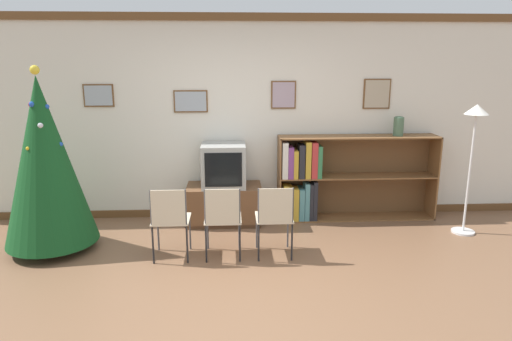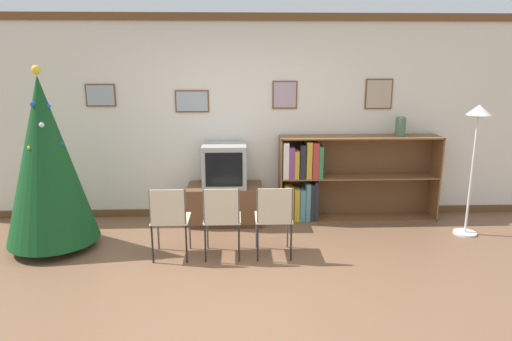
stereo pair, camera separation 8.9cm
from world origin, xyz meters
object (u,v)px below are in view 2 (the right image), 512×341
object	(u,v)px
folding_chair_left	(170,218)
bookshelf	(328,179)
vase	(400,126)
television	(225,165)
standing_lamp	(476,136)
tv_console	(225,204)
folding_chair_center	(222,217)
folding_chair_right	(274,217)
christmas_tree	(46,161)

from	to	relation	value
folding_chair_left	bookshelf	distance (m)	2.30
vase	television	bearing A→B (deg)	-177.79
vase	standing_lamp	distance (m)	0.93
television	standing_lamp	bearing A→B (deg)	-10.02
tv_console	standing_lamp	xyz separation A→B (m)	(3.01, -0.53, 0.98)
bookshelf	folding_chair_center	bearing A→B (deg)	-138.51
folding_chair_left	standing_lamp	world-z (taller)	standing_lamp
folding_chair_left	folding_chair_right	size ratio (longest dim) A/B	1.00
folding_chair_center	tv_console	bearing A→B (deg)	90.00
tv_console	television	size ratio (longest dim) A/B	1.73
folding_chair_center	folding_chair_right	distance (m)	0.56
tv_console	folding_chair_right	xyz separation A→B (m)	(0.56, -1.13, 0.22)
tv_console	folding_chair_center	world-z (taller)	folding_chair_center
christmas_tree	television	bearing A→B (deg)	21.29
folding_chair_left	tv_console	bearing A→B (deg)	63.61
vase	standing_lamp	world-z (taller)	standing_lamp
folding_chair_left	vase	xyz separation A→B (m)	(2.87, 1.22, 0.80)
vase	folding_chair_left	bearing A→B (deg)	-157.02
vase	standing_lamp	bearing A→B (deg)	-41.75
television	bookshelf	world-z (taller)	bookshelf
television	folding_chair_right	xyz separation A→B (m)	(0.56, -1.13, -0.31)
christmas_tree	bookshelf	size ratio (longest dim) A/B	0.97
tv_console	vase	xyz separation A→B (m)	(2.31, 0.09, 1.01)
folding_chair_center	vase	world-z (taller)	vase
christmas_tree	standing_lamp	xyz separation A→B (m)	(4.96, 0.23, 0.21)
folding_chair_right	vase	world-z (taller)	vase
tv_console	vase	distance (m)	2.53
television	folding_chair_center	world-z (taller)	television
bookshelf	vase	xyz separation A→B (m)	(0.93, -0.01, 0.70)
folding_chair_center	standing_lamp	bearing A→B (deg)	11.24
folding_chair_left	standing_lamp	distance (m)	3.70
folding_chair_center	bookshelf	xyz separation A→B (m)	(1.39, 1.23, 0.09)
tv_console	television	bearing A→B (deg)	-90.00
folding_chair_center	folding_chair_right	size ratio (longest dim) A/B	1.00
television	standing_lamp	xyz separation A→B (m)	(3.01, -0.53, 0.45)
christmas_tree	tv_console	bearing A→B (deg)	21.35
folding_chair_center	vase	distance (m)	2.73
folding_chair_right	bookshelf	distance (m)	1.48
christmas_tree	television	distance (m)	2.11
standing_lamp	vase	bearing A→B (deg)	138.25
standing_lamp	christmas_tree	bearing A→B (deg)	-177.36
christmas_tree	folding_chair_center	bearing A→B (deg)	-10.73
tv_console	bookshelf	world-z (taller)	bookshelf
television	folding_chair_left	world-z (taller)	television
folding_chair_left	folding_chair_center	world-z (taller)	same
folding_chair_right	vase	xyz separation A→B (m)	(1.75, 1.22, 0.80)
christmas_tree	folding_chair_right	distance (m)	2.60
tv_console	folding_chair_right	bearing A→B (deg)	-63.61
vase	standing_lamp	xyz separation A→B (m)	(0.70, -0.62, -0.03)
standing_lamp	bookshelf	bearing A→B (deg)	158.84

